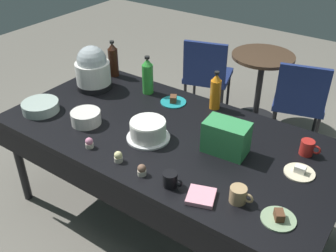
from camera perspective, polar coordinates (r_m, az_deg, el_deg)
ground at (r=2.99m, az=0.00°, el=-13.04°), size 9.00×9.00×0.00m
potluck_table at (r=2.54m, az=0.00°, el=-2.13°), size 2.20×1.10×0.75m
frosted_layer_cake at (r=2.42m, az=-2.94°, el=-0.62°), size 0.28×0.28×0.13m
slow_cooker at (r=3.05m, az=-11.01°, el=8.23°), size 0.28×0.28×0.34m
glass_salad_bowl at (r=2.87m, az=-18.21°, el=2.72°), size 0.26×0.26×0.07m
ceramic_snack_bowl at (r=2.64m, az=-11.95°, el=1.22°), size 0.20×0.20×0.09m
dessert_plate_cream at (r=2.29m, az=18.76°, el=-6.35°), size 0.17×0.17×0.05m
dessert_plate_teal at (r=2.84m, az=0.78°, el=3.70°), size 0.19×0.19×0.05m
dessert_plate_sage at (r=1.98m, az=15.93°, el=-12.83°), size 0.17×0.17×0.05m
cupcake_vanilla at (r=2.40m, az=-11.48°, el=-2.45°), size 0.05×0.05×0.07m
cupcake_cocoa at (r=2.15m, az=-3.87°, el=-6.47°), size 0.05×0.05×0.07m
cupcake_rose at (r=2.26m, az=-7.31°, el=-4.51°), size 0.05×0.05×0.07m
soda_bottle_cola at (r=3.24m, az=-8.04°, el=9.60°), size 0.08×0.08×0.30m
soda_bottle_orange_juice at (r=2.74m, az=7.00°, el=5.04°), size 0.08×0.08×0.28m
soda_bottle_lime_soda at (r=2.93m, az=-3.01°, el=7.32°), size 0.08×0.08×0.30m
coffee_mug_red at (r=2.43m, az=19.79°, el=-3.01°), size 0.12×0.08×0.09m
coffee_mug_tan at (r=2.01m, az=10.32°, el=-9.90°), size 0.13×0.09×0.09m
coffee_mug_black at (r=2.07m, az=0.38°, el=-7.87°), size 0.12×0.08×0.08m
soda_carton at (r=2.31m, az=8.53°, el=-1.67°), size 0.27×0.18×0.20m
paper_napkin_stack at (r=2.03m, az=4.88°, el=-10.26°), size 0.18×0.18×0.02m
maroon_chair_left at (r=3.95m, az=5.74°, el=7.80°), size 0.55×0.55×0.85m
maroon_chair_right at (r=3.63m, az=18.78°, el=3.83°), size 0.54×0.54×0.85m
round_cafe_table at (r=3.95m, az=13.44°, el=7.16°), size 0.60×0.60×0.72m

